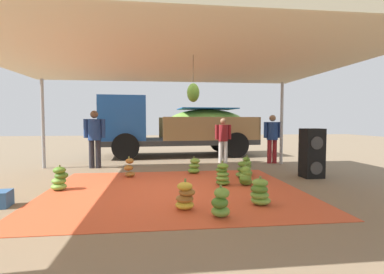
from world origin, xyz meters
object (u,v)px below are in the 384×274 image
banana_bunch_4 (221,203)px  banana_bunch_7 (185,196)px  banana_bunch_1 (247,167)px  banana_bunch_3 (260,193)px  banana_bunch_0 (223,175)px  banana_bunch_2 (246,176)px  banana_bunch_5 (60,179)px  cargo_truck_main (175,126)px  banana_bunch_8 (194,166)px  worker_2 (272,135)px  speaker_stack (312,153)px  worker_1 (95,135)px  banana_bunch_9 (243,170)px  banana_bunch_6 (129,168)px  worker_0 (223,137)px

banana_bunch_4 → banana_bunch_7: bearing=136.5°
banana_bunch_1 → banana_bunch_3: bearing=-103.0°
banana_bunch_0 → banana_bunch_2: bearing=-13.6°
banana_bunch_5 → cargo_truck_main: 6.40m
banana_bunch_8 → banana_bunch_3: bearing=-76.3°
worker_2 → speaker_stack: (0.03, -2.51, -0.34)m
worker_2 → worker_1: bearing=-176.8°
banana_bunch_3 → banana_bunch_9: 2.36m
worker_1 → speaker_stack: worker_1 is taller
banana_bunch_4 → cargo_truck_main: 7.85m
banana_bunch_5 → banana_bunch_7: bearing=-33.1°
banana_bunch_0 → banana_bunch_6: size_ratio=1.03×
banana_bunch_0 → banana_bunch_7: 1.95m
banana_bunch_9 → worker_2: size_ratio=0.28×
worker_2 → banana_bunch_3: bearing=-114.5°
banana_bunch_6 → banana_bunch_7: bearing=-67.7°
banana_bunch_2 → banana_bunch_0: bearing=166.4°
banana_bunch_6 → banana_bunch_2: bearing=-25.9°
banana_bunch_5 → worker_2: size_ratio=0.32×
banana_bunch_5 → banana_bunch_8: bearing=26.9°
banana_bunch_4 → worker_1: (-2.85, 4.94, 0.81)m
banana_bunch_4 → banana_bunch_7: 0.67m
banana_bunch_3 → banana_bunch_8: banana_bunch_3 is taller
banana_bunch_5 → worker_0: 5.56m
banana_bunch_1 → banana_bunch_0: bearing=-131.4°
banana_bunch_1 → banana_bunch_2: bearing=-109.1°
banana_bunch_1 → banana_bunch_2: size_ratio=1.18×
banana_bunch_8 → worker_1: size_ratio=0.26×
banana_bunch_0 → worker_1: size_ratio=0.31×
banana_bunch_6 → banana_bunch_0: bearing=-28.5°
banana_bunch_6 → worker_2: (4.61, 1.94, 0.73)m
banana_bunch_2 → cargo_truck_main: size_ratio=0.07×
banana_bunch_4 → cargo_truck_main: cargo_truck_main is taller
banana_bunch_1 → cargo_truck_main: cargo_truck_main is taller
banana_bunch_4 → worker_0: size_ratio=0.32×
worker_1 → banana_bunch_6: bearing=-53.7°
banana_bunch_8 → speaker_stack: size_ratio=0.37×
banana_bunch_5 → worker_0: worker_0 is taller
banana_bunch_8 → banana_bunch_4: bearing=-91.0°
speaker_stack → banana_bunch_1: bearing=165.6°
banana_bunch_5 → speaker_stack: bearing=6.3°
banana_bunch_8 → banana_bunch_9: (1.15, -0.75, 0.00)m
banana_bunch_1 → worker_0: bearing=92.3°
banana_bunch_2 → banana_bunch_9: bearing=77.3°
banana_bunch_3 → banana_bunch_7: (-1.30, -0.09, -0.00)m
banana_bunch_9 → speaker_stack: 1.83m
banana_bunch_7 → banana_bunch_9: banana_bunch_7 is taller
banana_bunch_1 → banana_bunch_6: banana_bunch_1 is taller
banana_bunch_4 → cargo_truck_main: bearing=91.7°
speaker_stack → banana_bunch_3: bearing=-134.7°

